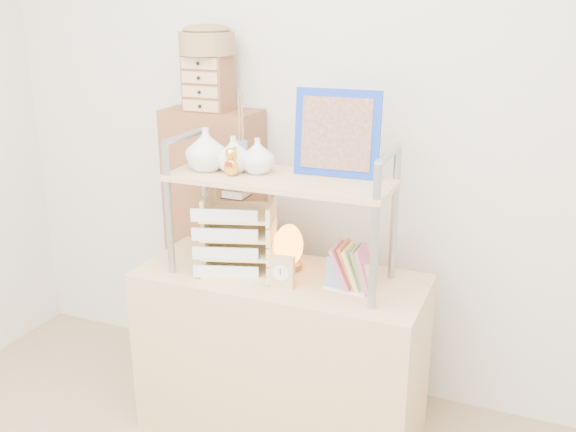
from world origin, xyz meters
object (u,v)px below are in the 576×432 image
at_px(letter_tray, 238,238).
at_px(desk, 281,354).
at_px(salt_lamp, 289,246).
at_px(cabinet, 217,245).

bearing_deg(letter_tray, desk, 3.63).
distance_m(desk, salt_lamp, 0.48).
height_order(cabinet, letter_tray, cabinet).
bearing_deg(salt_lamp, desk, -92.98).
height_order(cabinet, salt_lamp, cabinet).
xyz_separation_m(cabinet, salt_lamp, (0.51, -0.29, 0.18)).
relative_size(desk, cabinet, 0.89).
relative_size(desk, letter_tray, 3.35).
distance_m(cabinet, salt_lamp, 0.61).
bearing_deg(desk, letter_tray, -176.37).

